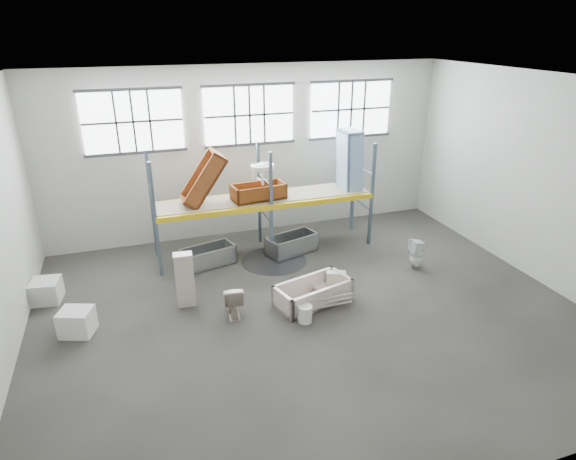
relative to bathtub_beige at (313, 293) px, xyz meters
name	(u,v)px	position (x,y,z in m)	size (l,w,h in m)	color
floor	(309,313)	(-0.22, -0.33, -0.31)	(12.00, 10.00, 0.10)	#4C4842
ceiling	(314,79)	(-0.22, -0.33, 4.79)	(12.00, 10.00, 0.10)	silver
wall_back	(250,152)	(-0.22, 4.72, 2.24)	(12.00, 0.10, 5.00)	#B6B5A8
wall_front	(469,351)	(-0.22, -5.38, 2.24)	(12.00, 0.10, 5.00)	#B7B6AA
wall_right	(543,180)	(5.83, -0.33, 2.24)	(0.10, 10.00, 5.00)	#ABAA9F
window_left	(133,122)	(-3.42, 4.61, 3.34)	(2.60, 0.04, 1.60)	white
window_mid	(249,115)	(-0.22, 4.61, 3.34)	(2.60, 0.04, 1.60)	white
window_right	(351,109)	(2.98, 4.61, 3.34)	(2.60, 0.04, 1.60)	white
rack_upright_la	(156,221)	(-3.22, 2.57, 1.24)	(0.08, 0.08, 3.00)	slate
rack_upright_lb	(152,205)	(-3.22, 3.77, 1.24)	(0.08, 0.08, 3.00)	slate
rack_upright_ma	(271,207)	(-0.22, 2.57, 1.24)	(0.08, 0.08, 3.00)	slate
rack_upright_mb	(259,193)	(-0.22, 3.77, 1.24)	(0.08, 0.08, 3.00)	slate
rack_upright_ra	(372,195)	(2.78, 2.57, 1.24)	(0.08, 0.08, 3.00)	slate
rack_upright_rb	(353,183)	(2.78, 3.77, 1.24)	(0.08, 0.08, 3.00)	slate
rack_beam_front	(271,207)	(-0.22, 2.57, 1.24)	(6.00, 0.10, 0.14)	yellow
rack_beam_back	(259,193)	(-0.22, 3.77, 1.24)	(6.00, 0.10, 0.14)	yellow
shelf_deck	(265,197)	(-0.22, 3.17, 1.32)	(5.90, 1.10, 0.03)	gray
wet_patch	(274,261)	(-0.22, 2.37, -0.26)	(1.80, 1.80, 0.00)	black
bathtub_beige	(313,293)	(0.00, 0.00, 0.00)	(1.77, 0.83, 0.52)	beige
cistern_spare	(336,280)	(0.73, 0.34, 0.02)	(0.47, 0.22, 0.45)	beige
sink_in_tub	(322,288)	(0.34, 0.29, -0.10)	(0.44, 0.44, 0.15)	beige
toilet_beige	(233,300)	(-1.87, 0.10, 0.12)	(0.43, 0.75, 0.77)	#C0AC9C
cistern_tall	(185,280)	(-2.80, 0.86, 0.39)	(0.42, 0.27, 1.30)	beige
toilet_white	(417,254)	(3.25, 0.76, 0.15)	(0.37, 0.38, 0.83)	white
steel_tub_left	(208,256)	(-1.96, 2.70, 0.00)	(1.40, 0.65, 0.51)	#B3B6BA
steel_tub_right	(292,244)	(0.42, 2.72, 0.00)	(1.44, 0.67, 0.53)	#B0B4B8
rust_tub_flat	(258,191)	(-0.43, 3.03, 1.56)	(1.44, 0.67, 0.40)	brown
rust_tub_tilted	(203,179)	(-1.88, 3.11, 2.03)	(1.55, 0.73, 0.44)	#956125
sink_on_shelf	(263,184)	(-0.37, 2.80, 1.83)	(0.65, 0.50, 0.57)	white
blue_tub_upright	(349,161)	(2.33, 3.19, 2.13)	(1.76, 0.82, 0.49)	#83A4CF
bucket	(305,314)	(-0.45, -0.67, -0.07)	(0.32, 0.32, 0.38)	silver
carton_near	(77,322)	(-5.12, 0.44, 0.02)	(0.64, 0.55, 0.55)	white
carton_far	(46,291)	(-5.87, 2.08, 0.00)	(0.63, 0.63, 0.52)	beige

